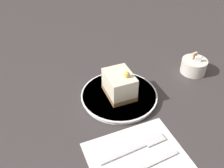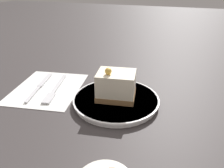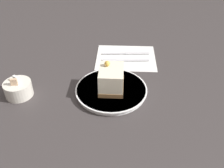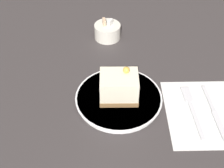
# 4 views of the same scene
# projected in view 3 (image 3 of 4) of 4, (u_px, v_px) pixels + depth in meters

# --- Properties ---
(ground_plane) EXTENTS (4.00, 4.00, 0.00)m
(ground_plane) POSITION_uv_depth(u_px,v_px,m) (105.00, 95.00, 0.78)
(ground_plane) COLOR #383333
(plate) EXTENTS (0.23, 0.23, 0.02)m
(plate) POSITION_uv_depth(u_px,v_px,m) (111.00, 90.00, 0.78)
(plate) COLOR white
(plate) RESTS_ON ground_plane
(cake_slice) EXTENTS (0.11, 0.09, 0.09)m
(cake_slice) POSITION_uv_depth(u_px,v_px,m) (111.00, 79.00, 0.76)
(cake_slice) COLOR olive
(cake_slice) RESTS_ON plate
(napkin) EXTENTS (0.22, 0.25, 0.00)m
(napkin) POSITION_uv_depth(u_px,v_px,m) (126.00, 58.00, 0.95)
(napkin) COLOR white
(napkin) RESTS_ON ground_plane
(fork) EXTENTS (0.05, 0.17, 0.00)m
(fork) POSITION_uv_depth(u_px,v_px,m) (122.00, 60.00, 0.93)
(fork) COLOR silver
(fork) RESTS_ON napkin
(knife) EXTENTS (0.05, 0.18, 0.00)m
(knife) POSITION_uv_depth(u_px,v_px,m) (130.00, 53.00, 0.97)
(knife) COLOR silver
(knife) RESTS_ON napkin
(sugar_bowl) EXTENTS (0.08, 0.08, 0.07)m
(sugar_bowl) POSITION_uv_depth(u_px,v_px,m) (18.00, 89.00, 0.76)
(sugar_bowl) COLOR silver
(sugar_bowl) RESTS_ON ground_plane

